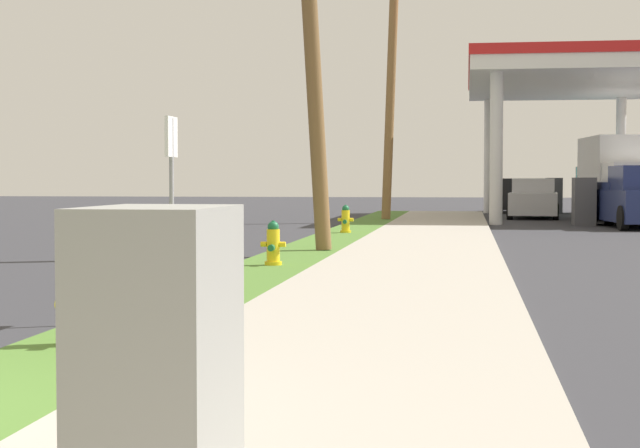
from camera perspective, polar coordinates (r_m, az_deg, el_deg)
name	(u,v)px	position (r m, az deg, el deg)	size (l,w,h in m)	color
fire_hydrant_nearest	(79,307)	(9.08, -13.41, -4.59)	(0.42, 0.38, 0.74)	yellow
fire_hydrant_second	(273,246)	(16.92, -2.66, -1.23)	(0.42, 0.38, 0.74)	yellow
fire_hydrant_third	(346,221)	(27.05, 1.45, 0.20)	(0.42, 0.37, 0.74)	yellow
utility_pole_midground	(310,12)	(20.76, -0.57, 11.87)	(1.46, 0.49, 9.43)	brown
utility_pole_background	(391,83)	(36.38, 4.02, 7.90)	(1.12, 1.02, 9.49)	olive
utility_cabinet	(158,381)	(4.21, -9.09, -8.71)	(0.60, 0.85, 1.33)	slate
street_sign_post	(171,172)	(11.14, -8.37, 2.90)	(0.05, 0.36, 2.12)	gray
car_silver_by_near_pump	(534,200)	(40.82, 11.94, 1.33)	(2.25, 4.63, 1.57)	#BCBCC1
car_black_by_far_pump	(518,197)	(47.80, 11.07, 1.51)	(1.98, 4.52, 1.57)	black
truck_white_at_forecourt	(619,181)	(38.36, 16.47, 2.35)	(2.63, 6.55, 3.11)	white
truck_teal_on_apron	(611,180)	(45.05, 16.09, 2.37)	(2.59, 6.54, 3.11)	#197075
truck_navy_at_far_bay	(638,199)	(33.94, 17.46, 1.35)	(2.55, 5.55, 1.97)	navy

